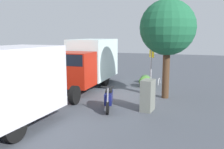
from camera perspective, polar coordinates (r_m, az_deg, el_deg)
ground_plane at (r=13.11m, az=3.46°, el=-5.22°), size 60.00×60.00×0.00m
box_truck_near at (r=15.38m, az=-5.67°, el=3.14°), size 7.28×2.49×3.00m
motorcycle at (r=10.75m, az=-0.78°, el=-5.62°), size 1.76×0.76×1.20m
stop_sign at (r=14.39m, az=9.32°, el=4.66°), size 0.71×0.33×3.22m
street_tree at (r=12.74m, az=12.98°, el=10.63°), size 2.83×2.83×5.08m
utility_cabinet at (r=10.66m, az=8.41°, el=-4.90°), size 0.79×0.55×1.38m
bike_rack_hoop at (r=16.61m, az=11.05°, el=-2.25°), size 0.85×0.06×0.85m
shrub_near_sign at (r=16.93m, az=7.89°, el=-0.98°), size 0.82×0.67×0.56m
shrub_mid_verge at (r=15.59m, az=7.84°, el=-1.65°), size 0.99×0.81×0.68m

